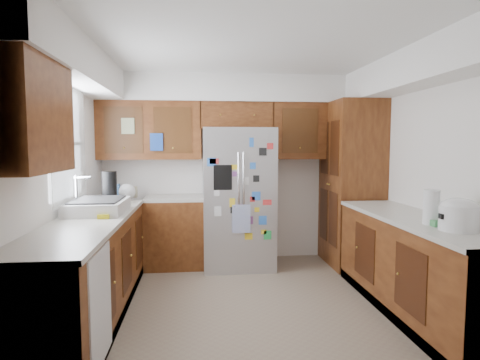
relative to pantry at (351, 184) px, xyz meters
name	(u,v)px	position (x,y,z in m)	size (l,w,h in m)	color
floor	(250,301)	(-1.50, -1.15, -1.07)	(3.60, 3.60, 0.00)	gray
room_shell	(236,123)	(-1.61, -0.79, 0.75)	(3.64, 3.24, 2.52)	white
left_counter_run	(112,263)	(-2.86, -1.12, -0.65)	(1.36, 3.20, 0.92)	#4A210E
right_counter_run	(415,270)	(0.00, -1.62, -0.65)	(0.63, 2.25, 0.92)	#4A210E
pantry	(351,184)	(0.00, 0.00, 0.00)	(0.60, 0.90, 2.15)	#4A210E
fridge	(238,198)	(-1.50, 0.05, -0.17)	(0.90, 0.79, 1.80)	#A9AAAF
bridge_cabinet	(236,116)	(-1.50, 0.28, 0.90)	(0.96, 0.34, 0.35)	#4A210E
fridge_top_items	(223,92)	(-1.68, 0.25, 1.21)	(0.62, 0.33, 0.30)	#142EB2
sink_assembly	(98,206)	(-3.00, -1.05, -0.09)	(0.52, 0.73, 0.37)	silver
left_counter_clutter	(117,191)	(-2.96, -0.33, -0.02)	(0.36, 0.93, 0.38)	black
rice_cooker	(459,214)	(0.00, -2.21, -0.02)	(0.30, 0.29, 0.25)	white
paper_towel	(431,207)	(-0.07, -1.95, -0.01)	(0.13, 0.13, 0.29)	white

